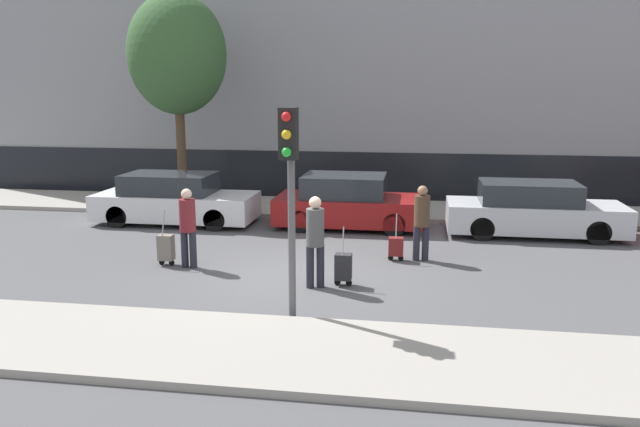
# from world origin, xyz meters

# --- Properties ---
(ground_plane) EXTENTS (80.00, 80.00, 0.00)m
(ground_plane) POSITION_xyz_m (0.00, 0.00, 0.00)
(ground_plane) COLOR #4C4C4F
(sidewalk_near) EXTENTS (28.00, 2.50, 0.12)m
(sidewalk_near) POSITION_xyz_m (0.00, -3.75, 0.06)
(sidewalk_near) COLOR gray
(sidewalk_near) RESTS_ON ground_plane
(sidewalk_far) EXTENTS (28.00, 3.00, 0.12)m
(sidewalk_far) POSITION_xyz_m (0.00, 7.00, 0.06)
(sidewalk_far) COLOR gray
(sidewalk_far) RESTS_ON ground_plane
(building_facade) EXTENTS (28.00, 2.49, 10.82)m
(building_facade) POSITION_xyz_m (0.00, 10.42, 5.39)
(building_facade) COLOR gray
(building_facade) RESTS_ON ground_plane
(parked_car_0) EXTENTS (4.46, 1.78, 1.40)m
(parked_car_0) POSITION_xyz_m (-4.33, 4.47, 0.66)
(parked_car_0) COLOR silver
(parked_car_0) RESTS_ON ground_plane
(parked_car_1) EXTENTS (4.00, 1.91, 1.43)m
(parked_car_1) POSITION_xyz_m (0.55, 4.72, 0.67)
(parked_car_1) COLOR maroon
(parked_car_1) RESTS_ON ground_plane
(parked_car_2) EXTENTS (4.42, 1.72, 1.39)m
(parked_car_2) POSITION_xyz_m (5.34, 4.48, 0.65)
(parked_car_2) COLOR #B7BABF
(parked_car_2) RESTS_ON ground_plane
(pedestrian_left) EXTENTS (0.35, 0.34, 1.70)m
(pedestrian_left) POSITION_xyz_m (-2.34, 0.30, 0.96)
(pedestrian_left) COLOR #23232D
(pedestrian_left) RESTS_ON ground_plane
(trolley_left) EXTENTS (0.34, 0.29, 1.21)m
(trolley_left) POSITION_xyz_m (-2.89, 0.38, 0.39)
(trolley_left) COLOR slate
(trolley_left) RESTS_ON ground_plane
(pedestrian_center) EXTENTS (0.34, 0.34, 1.77)m
(pedestrian_center) POSITION_xyz_m (0.52, -0.61, 1.01)
(pedestrian_center) COLOR #23232D
(pedestrian_center) RESTS_ON ground_plane
(trolley_center) EXTENTS (0.34, 0.29, 1.17)m
(trolley_center) POSITION_xyz_m (1.04, -0.42, 0.37)
(trolley_center) COLOR #262628
(trolley_center) RESTS_ON ground_plane
(pedestrian_right) EXTENTS (0.35, 0.34, 1.67)m
(pedestrian_right) POSITION_xyz_m (2.51, 1.63, 0.95)
(pedestrian_right) COLOR #23232D
(pedestrian_right) RESTS_ON ground_plane
(trolley_right) EXTENTS (0.34, 0.29, 1.06)m
(trolley_right) POSITION_xyz_m (1.97, 1.52, 0.32)
(trolley_right) COLOR maroon
(trolley_right) RESTS_ON ground_plane
(traffic_light) EXTENTS (0.28, 0.47, 3.46)m
(traffic_light) POSITION_xyz_m (0.41, -2.36, 2.48)
(traffic_light) COLOR #515154
(traffic_light) RESTS_ON ground_plane
(bare_tree_near_crossing) EXTENTS (2.94, 2.94, 6.41)m
(bare_tree_near_crossing) POSITION_xyz_m (-4.84, 6.42, 4.71)
(bare_tree_near_crossing) COLOR #4C3826
(bare_tree_near_crossing) RESTS_ON sidewalk_far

